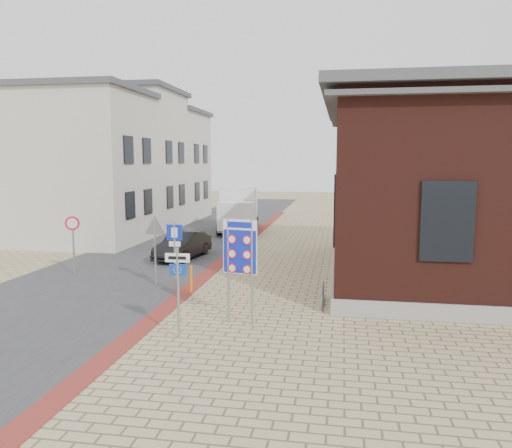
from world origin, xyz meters
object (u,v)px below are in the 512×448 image
Objects in this scene: sedan at (183,245)px; box_truck at (239,208)px; essen_sign at (178,279)px; parking_sign at (175,245)px; border_sign at (240,249)px; bollard at (191,279)px.

sedan is 9.13m from box_truck.
essen_sign is at bearing -90.48° from box_truck.
parking_sign is at bearing 106.52° from essen_sign.
sedan is 1.28× the size of border_sign.
box_truck is 18.07m from border_sign.
box_truck is 19.18m from essen_sign.
parking_sign is at bearing 146.60° from border_sign.
bollard is (-2.30, 2.95, -1.61)m from border_sign.
box_truck is 2.48× the size of essen_sign.
bollard is at bearing 99.68° from essen_sign.
essen_sign reaches higher than sedan.
essen_sign is 4.39m from parking_sign.
bollard is (0.49, 0.18, -1.17)m from parking_sign.
parking_sign reaches higher than essen_sign.
bollard is (1.42, -14.73, -1.01)m from box_truck.
sedan is 9.81m from border_sign.
border_sign is 4.07m from bollard.
sedan is 3.98× the size of bollard.
parking_sign is at bearing -65.71° from sedan.
border_sign is at bearing -52.01° from bollard.
border_sign reaches higher than essen_sign.
box_truck is at bearing 113.21° from border_sign.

